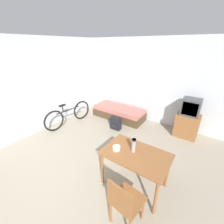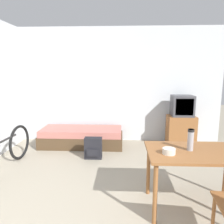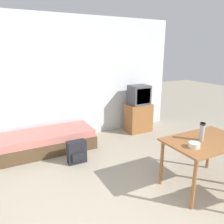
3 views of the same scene
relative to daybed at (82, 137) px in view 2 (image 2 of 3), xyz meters
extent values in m
cube|color=silver|center=(0.61, 0.49, 1.15)|extent=(5.30, 0.06, 2.70)
cube|color=#4C3823|center=(0.00, 0.00, -0.07)|extent=(1.85, 0.76, 0.27)
cube|color=#B76B60|center=(0.00, 0.00, 0.14)|extent=(1.80, 0.73, 0.14)
cube|color=brown|center=(2.25, 0.09, 0.15)|extent=(0.61, 0.42, 0.70)
cube|color=#424247|center=(2.25, 0.09, 0.73)|extent=(0.46, 0.39, 0.46)
cube|color=black|center=(2.25, -0.10, 0.73)|extent=(0.38, 0.01, 0.36)
cube|color=brown|center=(1.80, -2.27, 0.53)|extent=(1.15, 0.74, 0.03)
cylinder|color=brown|center=(1.28, -2.58, 0.15)|extent=(0.05, 0.05, 0.71)
cylinder|color=brown|center=(1.28, -1.96, 0.15)|extent=(0.05, 0.05, 0.71)
cylinder|color=brown|center=(1.85, -2.73, 0.03)|extent=(0.04, 0.04, 0.46)
torus|color=black|center=(-1.06, -0.82, 0.13)|extent=(0.11, 0.67, 0.66)
cylinder|color=black|center=(-1.10, -1.36, 0.31)|extent=(0.11, 0.84, 0.04)
cylinder|color=#99999E|center=(1.73, -2.24, 0.67)|extent=(0.07, 0.07, 0.26)
cylinder|color=black|center=(1.73, -2.24, 0.79)|extent=(0.07, 0.07, 0.03)
cylinder|color=beige|center=(1.45, -2.37, 0.57)|extent=(0.15, 0.15, 0.07)
cube|color=black|center=(0.36, -0.74, 0.01)|extent=(0.34, 0.17, 0.42)
cube|color=black|center=(0.36, -0.84, -0.06)|extent=(0.23, 0.03, 0.15)
camera|label=1|loc=(2.64, -4.21, 2.28)|focal=24.00mm
camera|label=2|loc=(0.92, -4.77, 1.46)|focal=35.00mm
camera|label=3|loc=(-0.73, -4.21, 1.79)|focal=35.00mm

